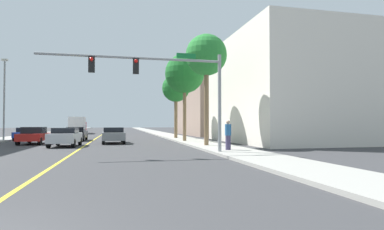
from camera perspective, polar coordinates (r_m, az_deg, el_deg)
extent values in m
plane|color=#38383A|center=(46.64, -16.32, -3.64)|extent=(192.00, 192.00, 0.00)
cube|color=#9E9B93|center=(48.07, -27.53, -3.37)|extent=(3.02, 168.00, 0.15)
cube|color=#9E9B93|center=(47.05, -4.87, -3.59)|extent=(3.02, 168.00, 0.15)
cube|color=yellow|center=(46.64, -16.32, -3.64)|extent=(0.16, 144.00, 0.01)
cube|color=silver|center=(31.63, 17.28, 4.33)|extent=(11.77, 14.95, 9.90)
cube|color=gray|center=(49.81, 5.60, 2.76)|extent=(11.76, 16.98, 10.99)
cylinder|color=gray|center=(18.11, 5.02, 2.20)|extent=(0.20, 0.20, 5.56)
cylinder|color=gray|center=(17.56, -10.68, 10.16)|extent=(9.83, 0.14, 0.14)
cube|color=black|center=(17.48, -10.14, 8.71)|extent=(0.32, 0.24, 0.84)
sphere|color=red|center=(17.39, -10.11, 9.60)|extent=(0.20, 0.20, 0.20)
cube|color=black|center=(17.52, -17.74, 8.74)|extent=(0.32, 0.24, 0.84)
sphere|color=red|center=(17.42, -17.77, 9.63)|extent=(0.20, 0.20, 0.20)
cube|color=#147233|center=(17.97, -1.07, 10.68)|extent=(1.10, 0.04, 0.28)
cylinder|color=gray|center=(35.75, -30.90, 2.26)|extent=(0.16, 0.16, 7.68)
cube|color=beige|center=(36.22, -30.81, 8.57)|extent=(0.56, 0.28, 0.20)
cylinder|color=brown|center=(23.31, 2.61, 2.76)|extent=(0.33, 0.33, 6.70)
sphere|color=#287F33|center=(23.80, 2.60, 10.83)|extent=(3.08, 3.08, 3.08)
cone|color=#287F33|center=(24.07, 4.72, 10.21)|extent=(0.51, 1.60, 1.27)
cone|color=#287F33|center=(24.65, 2.89, 9.92)|extent=(1.55, 1.01, 1.31)
cone|color=#287F33|center=(24.13, 0.55, 10.18)|extent=(1.07, 1.20, 1.58)
cone|color=#287F33|center=(23.15, 0.90, 10.68)|extent=(1.04, 1.61, 1.63)
cone|color=#287F33|center=(23.01, 3.88, 10.76)|extent=(1.23, 0.71, 1.53)
cylinder|color=brown|center=(29.16, -1.36, 1.45)|extent=(0.32, 0.32, 6.25)
sphere|color=#1E6B28|center=(29.49, -1.35, 7.53)|extent=(3.66, 3.66, 3.66)
cone|color=#1E6B28|center=(29.79, 0.69, 7.05)|extent=(0.54, 1.51, 1.79)
cone|color=#1E6B28|center=(30.51, -1.91, 6.85)|extent=(1.57, 0.53, 1.50)
cone|color=#1E6B28|center=(29.18, -3.44, 7.23)|extent=(0.51, 1.31, 1.62)
cone|color=#1E6B28|center=(28.42, -0.70, 7.47)|extent=(2.08, 0.64, 1.38)
cylinder|color=brown|center=(35.21, -2.95, 0.39)|extent=(0.37, 0.37, 5.58)
sphere|color=#1E6B28|center=(35.42, -2.94, 4.90)|extent=(3.10, 3.10, 3.10)
cone|color=#1E6B28|center=(35.69, -1.52, 4.53)|extent=(0.62, 1.69, 1.44)
cone|color=#1E6B28|center=(36.32, -3.02, 4.42)|extent=(1.66, 0.65, 1.23)
cone|color=#1E6B28|center=(35.84, -4.26, 4.51)|extent=(1.14, 1.32, 1.65)
cone|color=#1E6B28|center=(34.65, -3.85, 4.71)|extent=(1.10, 1.11, 1.57)
cone|color=#1E6B28|center=(34.59, -2.19, 4.72)|extent=(1.21, 0.73, 1.50)
cube|color=slate|center=(28.66, -14.06, -3.70)|extent=(2.03, 4.47, 0.66)
cube|color=black|center=(28.41, -14.05, -2.62)|extent=(1.72, 1.91, 0.42)
cylinder|color=black|center=(30.32, -15.72, -4.19)|extent=(0.24, 0.65, 0.64)
cylinder|color=black|center=(30.35, -12.53, -4.21)|extent=(0.24, 0.65, 0.64)
cylinder|color=black|center=(27.02, -15.79, -4.52)|extent=(0.24, 0.65, 0.64)
cylinder|color=black|center=(27.05, -12.22, -4.54)|extent=(0.24, 0.65, 0.64)
cube|color=#BCBCC1|center=(25.75, -21.98, -3.84)|extent=(2.06, 4.01, 0.69)
cube|color=black|center=(25.76, -21.95, -2.62)|extent=(1.74, 1.91, 0.40)
cylinder|color=black|center=(27.33, -23.12, -4.42)|extent=(0.25, 0.65, 0.64)
cylinder|color=black|center=(27.01, -19.63, -4.49)|extent=(0.25, 0.65, 0.64)
cylinder|color=black|center=(24.58, -24.58, -4.74)|extent=(0.25, 0.65, 0.64)
cylinder|color=black|center=(24.22, -20.71, -4.83)|extent=(0.25, 0.65, 0.64)
cube|color=#1E389E|center=(37.02, -27.57, -3.15)|extent=(1.89, 4.24, 0.56)
cube|color=black|center=(36.93, -27.59, -2.37)|extent=(1.66, 2.16, 0.45)
cylinder|color=black|center=(35.31, -26.88, -3.70)|extent=(0.22, 0.64, 0.64)
cylinder|color=black|center=(35.74, -29.52, -3.64)|extent=(0.22, 0.64, 0.64)
cylinder|color=black|center=(38.36, -25.77, -3.53)|extent=(0.22, 0.64, 0.64)
cylinder|color=black|center=(38.76, -28.21, -3.48)|extent=(0.22, 0.64, 0.64)
cube|color=red|center=(29.95, -26.66, -3.55)|extent=(1.89, 4.35, 0.59)
cube|color=black|center=(29.82, -26.70, -2.47)|extent=(1.64, 1.92, 0.54)
cylinder|color=black|center=(31.73, -27.37, -3.96)|extent=(0.23, 0.64, 0.64)
cylinder|color=black|center=(31.35, -24.48, -4.02)|extent=(0.23, 0.64, 0.64)
cylinder|color=black|center=(28.63, -29.05, -4.21)|extent=(0.23, 0.64, 0.64)
cylinder|color=black|center=(28.21, -25.87, -4.30)|extent=(0.23, 0.64, 0.64)
cube|color=black|center=(34.05, -20.22, -3.30)|extent=(1.83, 4.18, 0.66)
cube|color=black|center=(33.91, -20.24, -2.41)|extent=(1.61, 2.12, 0.41)
cylinder|color=black|center=(35.70, -21.21, -3.74)|extent=(0.22, 0.64, 0.64)
cylinder|color=black|center=(35.51, -18.61, -3.78)|extent=(0.22, 0.64, 0.64)
cylinder|color=black|center=(32.65, -21.98, -3.95)|extent=(0.22, 0.64, 0.64)
cylinder|color=black|center=(32.44, -19.13, -3.99)|extent=(0.22, 0.64, 0.64)
cube|color=red|center=(61.44, -19.75, -1.93)|extent=(2.49, 2.40, 1.60)
cube|color=silver|center=(57.34, -20.06, -1.56)|extent=(2.63, 6.02, 2.41)
cylinder|color=black|center=(61.54, -20.73, -2.67)|extent=(0.32, 0.91, 0.90)
cylinder|color=black|center=(61.38, -18.78, -2.69)|extent=(0.32, 0.91, 0.90)
cylinder|color=black|center=(55.97, -21.27, -2.78)|extent=(0.32, 0.91, 0.90)
cylinder|color=black|center=(55.80, -19.12, -2.81)|extent=(0.32, 0.91, 0.90)
cylinder|color=#3F3859|center=(19.27, 6.56, -4.99)|extent=(0.32, 0.32, 0.87)
cylinder|color=#26598C|center=(19.24, 6.55, -2.67)|extent=(0.38, 0.38, 0.69)
sphere|color=tan|center=(19.24, 6.55, -1.30)|extent=(0.24, 0.24, 0.24)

